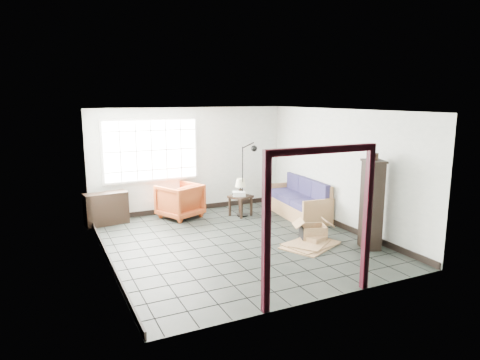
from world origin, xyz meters
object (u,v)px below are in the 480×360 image
armchair (180,199)px  tall_shelf (371,204)px  futon_sofa (299,202)px  side_table (241,199)px

armchair → tall_shelf: (2.62, -3.60, 0.42)m
futon_sofa → armchair: bearing=163.3°
tall_shelf → futon_sofa: bearing=109.1°
futon_sofa → side_table: futon_sofa is taller
armchair → side_table: armchair is taller
armchair → side_table: 1.46m
futon_sofa → armchair: size_ratio=2.34×
side_table → armchair: bearing=159.7°
futon_sofa → side_table: bearing=161.7°
futon_sofa → armchair: (-2.69, 1.08, 0.12)m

